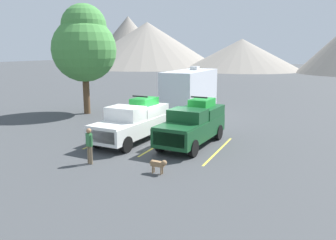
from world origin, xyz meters
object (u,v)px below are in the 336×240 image
object	(u,v)px
camper_trailer_a	(190,90)
dog	(159,164)
person_a	(89,144)
pickup_truck_b	(193,124)
pickup_truck_a	(133,121)

from	to	relation	value
camper_trailer_a	dog	size ratio (longest dim) A/B	9.41
camper_trailer_a	person_a	bearing A→B (deg)	-90.35
camper_trailer_a	pickup_truck_b	bearing A→B (deg)	-68.71
camper_trailer_a	person_a	xyz separation A→B (m)	(-0.08, -13.47, -1.09)
pickup_truck_b	dog	bearing A→B (deg)	-86.83
pickup_truck_a	pickup_truck_b	distance (m)	3.56
person_a	pickup_truck_b	bearing A→B (deg)	57.58
camper_trailer_a	person_a	world-z (taller)	camper_trailer_a
pickup_truck_a	dog	size ratio (longest dim) A/B	6.67
camper_trailer_a	person_a	size ratio (longest dim) A/B	4.69
pickup_truck_a	person_a	distance (m)	4.49
camper_trailer_a	dog	world-z (taller)	camper_trailer_a
dog	pickup_truck_b	bearing A→B (deg)	93.17
pickup_truck_a	person_a	size ratio (longest dim) A/B	3.32
pickup_truck_b	camper_trailer_a	distance (m)	8.92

